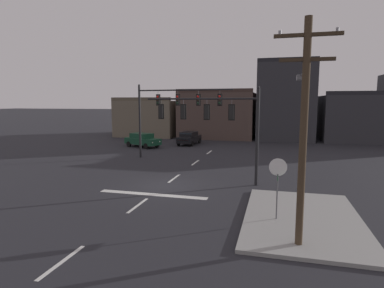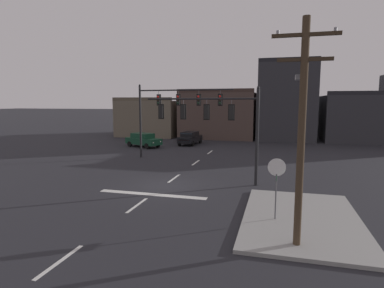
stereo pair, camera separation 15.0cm
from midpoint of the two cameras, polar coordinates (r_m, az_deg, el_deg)
ground_plane at (r=20.39m, az=-5.15°, el=-7.39°), size 400.00×400.00×0.00m
sidewalk_near_corner at (r=15.46m, az=18.74°, el=-12.39°), size 5.00×8.00×0.15m
stop_bar_paint at (r=18.59m, az=-7.27°, el=-8.88°), size 6.40×0.50×0.01m
lane_centreline at (r=22.22m, az=-3.39°, el=-6.12°), size 0.16×26.40×0.01m
signal_mast_near_side at (r=20.82m, az=3.92°, el=4.69°), size 7.65×1.04×6.18m
signal_mast_far_side at (r=29.10m, az=-4.03°, el=6.78°), size 8.94×0.96×6.85m
stop_sign at (r=14.31m, az=14.72°, el=-5.19°), size 0.76×0.64×2.83m
car_lot_nearside at (r=39.52m, az=-0.62°, el=1.14°), size 2.17×4.55×1.61m
car_lot_middle at (r=37.80m, az=-8.92°, el=0.76°), size 4.75×3.41×1.61m
utility_pole at (r=11.81m, az=18.86°, el=3.54°), size 2.20×2.69×8.03m
building_row at (r=48.67m, az=16.77°, el=5.63°), size 46.87×13.76×10.79m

